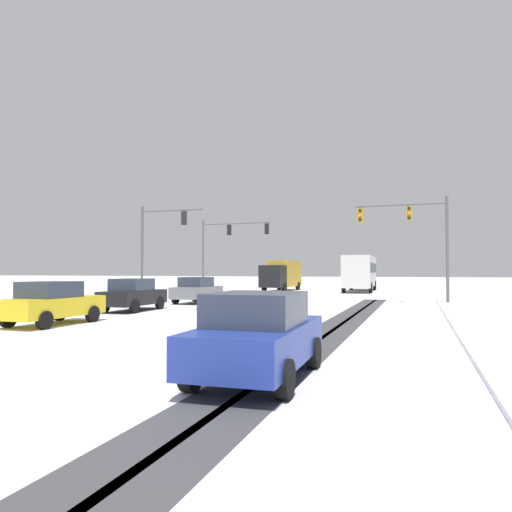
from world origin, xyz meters
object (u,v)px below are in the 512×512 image
Objects in this scene: car_grey_lead at (197,290)px; traffic_signal_near_left at (158,237)px; traffic_signal_near_right at (414,228)px; car_blue_fourth at (258,335)px; car_black_second at (133,295)px; car_yellow_cab_third at (52,303)px; bus_oncoming at (360,271)px; traffic_signal_far_left at (226,240)px; box_truck_delivery at (282,274)px.

traffic_signal_near_left is at bearing 155.61° from car_grey_lead.
car_blue_fourth is (-2.69, -22.42, -3.80)m from traffic_signal_near_right.
car_black_second is 6.37m from car_yellow_cab_third.
car_grey_lead is (3.79, -1.72, -3.52)m from traffic_signal_near_left.
traffic_signal_near_right is at bearing 6.75° from traffic_signal_near_left.
car_black_second is 28.02m from bus_oncoming.
car_black_second is at bearing -107.24° from bus_oncoming.
car_black_second is at bearing -82.83° from traffic_signal_far_left.
car_grey_lead is 19.30m from box_truck_delivery.
car_blue_fourth is at bearing -86.45° from bus_oncoming.
traffic_signal_near_left is 1.56× the size of car_grey_lead.
traffic_signal_far_left is 12.57m from car_grey_lead.
traffic_signal_near_left is 25.03m from car_blue_fourth.
box_truck_delivery reaches higher than car_grey_lead.
box_truck_delivery is at bearing 69.05° from traffic_signal_far_left.
car_black_second is at bearing 95.40° from car_yellow_cab_third.
car_yellow_cab_third is 0.37× the size of bus_oncoming.
box_truck_delivery is (0.67, 25.59, 0.82)m from car_black_second.
car_black_second is (-13.42, -10.01, -3.80)m from traffic_signal_near_right.
box_truck_delivery is (-7.63, -1.14, -0.36)m from bus_oncoming.
car_grey_lead is at bearing -76.56° from traffic_signal_far_left.
traffic_signal_far_left is 1.56× the size of car_grey_lead.
car_blue_fourth is at bearing -61.42° from car_grey_lead.
bus_oncoming is (11.56, 18.70, -2.34)m from traffic_signal_near_left.
bus_oncoming is at bearing 107.01° from traffic_signal_near_right.
traffic_signal_near_left is at bearing -121.73° from bus_oncoming.
traffic_signal_far_left is 1.56× the size of car_black_second.
traffic_signal_near_left is 1.56× the size of car_black_second.
car_yellow_cab_third is at bearing -103.10° from bus_oncoming.
traffic_signal_near_right and traffic_signal_near_left have the same top height.
car_yellow_cab_third is (-12.82, -16.35, -3.80)m from traffic_signal_near_right.
box_truck_delivery reaches higher than car_blue_fourth.
traffic_signal_near_right is 17.16m from car_black_second.
traffic_signal_near_right reaches higher than car_yellow_cab_third.
traffic_signal_near_right is 13.94m from car_grey_lead.
traffic_signal_far_left is at bearing 96.71° from car_yellow_cab_third.
car_black_second is 25.62m from box_truck_delivery.
traffic_signal_near_right reaches higher than bus_oncoming.
box_truck_delivery is (-10.06, 38.01, 0.82)m from car_blue_fourth.
traffic_signal_far_left is at bearing -110.95° from box_truck_delivery.
car_blue_fourth is (10.13, -6.07, 0.00)m from car_yellow_cab_third.
traffic_signal_far_left reaches higher than car_yellow_cab_third.
traffic_signal_far_left is 33.25m from car_blue_fourth.
car_grey_lead is at bearing -164.02° from traffic_signal_near_right.
box_truck_delivery is at bearing 104.82° from car_blue_fourth.
traffic_signal_near_right is 1.58× the size of car_yellow_cab_third.
traffic_signal_near_right is 0.59× the size of bus_oncoming.
traffic_signal_near_right is at bearing 36.72° from car_black_second.
car_blue_fourth is at bearing -96.84° from traffic_signal_near_right.
traffic_signal_near_left is at bearing -102.63° from box_truck_delivery.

